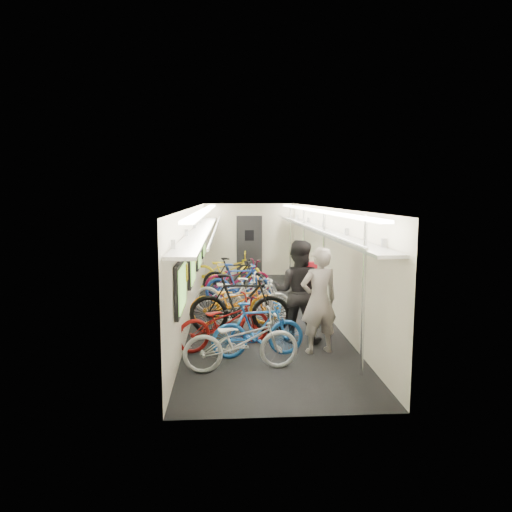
{
  "coord_description": "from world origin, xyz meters",
  "views": [
    {
      "loc": [
        -0.71,
        -10.17,
        2.66
      ],
      "look_at": [
        -0.01,
        1.18,
        1.15
      ],
      "focal_mm": 32.0,
      "sensor_mm": 36.0,
      "label": 1
    }
  ],
  "objects": [
    {
      "name": "train_car_shell",
      "position": [
        -0.36,
        0.71,
        1.66
      ],
      "size": [
        10.0,
        10.0,
        10.0
      ],
      "color": "black",
      "rests_on": "ground"
    },
    {
      "name": "bicycle_0",
      "position": [
        -0.52,
        -3.47,
        0.46
      ],
      "size": [
        1.84,
        0.85,
        0.93
      ],
      "primitive_type": "imported",
      "rotation": [
        0.0,
        0.0,
        1.7
      ],
      "color": "#B1B1B5",
      "rests_on": "ground"
    },
    {
      "name": "bicycle_1",
      "position": [
        -0.23,
        -2.9,
        0.47
      ],
      "size": [
        1.6,
        0.67,
        0.93
      ],
      "primitive_type": "imported",
      "rotation": [
        0.0,
        0.0,
        1.72
      ],
      "color": "#1B56A7",
      "rests_on": "ground"
    },
    {
      "name": "bicycle_2",
      "position": [
        -0.78,
        -2.41,
        0.46
      ],
      "size": [
        1.85,
        1.27,
        0.92
      ],
      "primitive_type": "imported",
      "rotation": [
        0.0,
        0.0,
        1.99
      ],
      "color": "maroon",
      "rests_on": "ground"
    },
    {
      "name": "bicycle_3",
      "position": [
        -0.49,
        -1.61,
        0.59
      ],
      "size": [
        1.99,
        0.7,
        1.18
      ],
      "primitive_type": "imported",
      "rotation": [
        0.0,
        0.0,
        1.49
      ],
      "color": "black",
      "rests_on": "ground"
    },
    {
      "name": "bicycle_4",
      "position": [
        -0.58,
        -0.96,
        0.49
      ],
      "size": [
        1.87,
        0.69,
        0.97
      ],
      "primitive_type": "imported",
      "rotation": [
        0.0,
        0.0,
        1.59
      ],
      "color": "orange",
      "rests_on": "ground"
    },
    {
      "name": "bicycle_5",
      "position": [
        -0.17,
        -0.76,
        0.48
      ],
      "size": [
        1.62,
        0.61,
        0.95
      ],
      "primitive_type": "imported",
      "rotation": [
        0.0,
        0.0,
        1.67
      ],
      "color": "silver",
      "rests_on": "ground"
    },
    {
      "name": "bicycle_6",
      "position": [
        -0.6,
        -0.05,
        0.47
      ],
      "size": [
        1.88,
        0.95,
        0.94
      ],
      "primitive_type": "imported",
      "rotation": [
        0.0,
        0.0,
        1.38
      ],
      "color": "#B1B0B5",
      "rests_on": "ground"
    },
    {
      "name": "bicycle_7",
      "position": [
        -0.45,
        0.95,
        0.5
      ],
      "size": [
        1.71,
        0.63,
        1.01
      ],
      "primitive_type": "imported",
      "rotation": [
        0.0,
        0.0,
        1.67
      ],
      "color": "navy",
      "rests_on": "ground"
    },
    {
      "name": "bicycle_8",
      "position": [
        -0.46,
        1.72,
        0.48
      ],
      "size": [
        1.95,
        1.21,
        0.97
      ],
      "primitive_type": "imported",
      "rotation": [
        0.0,
        0.0,
        1.9
      ],
      "color": "maroon",
      "rests_on": "ground"
    },
    {
      "name": "bicycle_9",
      "position": [
        -0.53,
        1.71,
        0.52
      ],
      "size": [
        1.79,
        0.78,
        1.04
      ],
      "primitive_type": "imported",
      "rotation": [
        0.0,
        0.0,
        1.4
      ],
      "color": "black",
      "rests_on": "ground"
    },
    {
      "name": "bicycle_10",
      "position": [
        -0.76,
        2.83,
        0.53
      ],
      "size": [
        2.04,
        0.79,
        1.06
      ],
      "primitive_type": "imported",
      "rotation": [
        0.0,
        0.0,
        1.53
      ],
      "color": "yellow",
      "rests_on": "ground"
    },
    {
      "name": "passenger_near",
      "position": [
        0.81,
        -2.73,
        0.91
      ],
      "size": [
        0.74,
        0.58,
        1.81
      ],
      "primitive_type": "imported",
      "rotation": [
        0.0,
        0.0,
        3.38
      ],
      "color": "gray",
      "rests_on": "ground"
    },
    {
      "name": "passenger_mid",
      "position": [
        0.55,
        -2.12,
        0.93
      ],
      "size": [
        1.07,
        0.93,
        1.87
      ],
      "primitive_type": "imported",
      "rotation": [
        0.0,
        0.0,
        2.86
      ],
      "color": "black",
      "rests_on": "ground"
    },
    {
      "name": "backpack",
      "position": [
        0.82,
        -2.11,
        1.28
      ],
      "size": [
        0.27,
        0.16,
        0.38
      ],
      "primitive_type": "cube",
      "rotation": [
        0.0,
        0.0,
        -0.09
      ],
      "color": "#B5121E",
      "rests_on": "passenger_near"
    }
  ]
}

